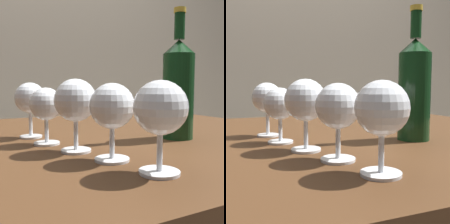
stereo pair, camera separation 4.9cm
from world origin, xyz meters
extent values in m
cube|color=#B2A893|center=(0.00, 1.24, 1.30)|extent=(5.00, 0.08, 2.60)
cube|color=#472B16|center=(0.00, 0.00, 0.73)|extent=(1.40, 0.98, 0.03)
cylinder|color=#472B16|center=(0.64, 0.43, 0.36)|extent=(0.06, 0.06, 0.71)
cylinder|color=white|center=(0.02, -0.36, 0.74)|extent=(0.06, 0.06, 0.00)
cylinder|color=white|center=(0.02, -0.36, 0.78)|extent=(0.01, 0.01, 0.07)
sphere|color=white|center=(0.02, -0.36, 0.84)|extent=(0.08, 0.08, 0.08)
ellipsoid|color=pink|center=(0.02, -0.36, 0.84)|extent=(0.07, 0.07, 0.03)
cylinder|color=white|center=(-0.01, -0.27, 0.74)|extent=(0.06, 0.06, 0.00)
cylinder|color=white|center=(-0.01, -0.27, 0.78)|extent=(0.01, 0.01, 0.07)
sphere|color=white|center=(-0.01, -0.27, 0.84)|extent=(0.08, 0.08, 0.08)
ellipsoid|color=gold|center=(-0.01, -0.27, 0.84)|extent=(0.07, 0.07, 0.04)
cylinder|color=white|center=(-0.04, -0.17, 0.74)|extent=(0.06, 0.06, 0.00)
cylinder|color=white|center=(-0.04, -0.17, 0.78)|extent=(0.01, 0.01, 0.07)
sphere|color=white|center=(-0.04, -0.17, 0.85)|extent=(0.09, 0.09, 0.09)
cylinder|color=white|center=(-0.07, -0.07, 0.74)|extent=(0.06, 0.06, 0.00)
cylinder|color=white|center=(-0.07, -0.07, 0.78)|extent=(0.01, 0.01, 0.06)
sphere|color=white|center=(-0.07, -0.07, 0.83)|extent=(0.07, 0.07, 0.07)
ellipsoid|color=#470A16|center=(-0.07, -0.07, 0.83)|extent=(0.07, 0.07, 0.03)
cylinder|color=white|center=(-0.09, 0.03, 0.74)|extent=(0.06, 0.06, 0.00)
cylinder|color=white|center=(-0.09, 0.03, 0.78)|extent=(0.01, 0.01, 0.07)
sphere|color=white|center=(-0.09, 0.03, 0.84)|extent=(0.08, 0.08, 0.08)
ellipsoid|color=#EACC66|center=(-0.09, 0.03, 0.84)|extent=(0.07, 0.07, 0.03)
cylinder|color=#143819|center=(0.24, -0.15, 0.85)|extent=(0.08, 0.08, 0.21)
cone|color=#143819|center=(0.24, -0.15, 0.97)|extent=(0.08, 0.08, 0.03)
cylinder|color=#143819|center=(0.24, -0.15, 1.02)|extent=(0.03, 0.03, 0.06)
cylinder|color=gold|center=(0.24, -0.15, 1.06)|extent=(0.03, 0.03, 0.01)
camera|label=1|loc=(-0.23, -0.70, 0.88)|focal=44.74mm
camera|label=2|loc=(-0.19, -0.72, 0.88)|focal=44.74mm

